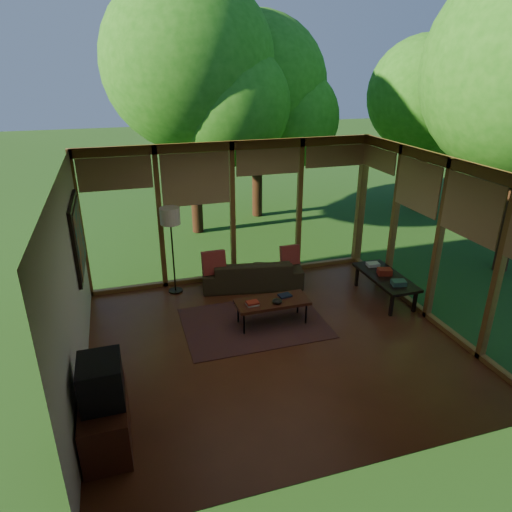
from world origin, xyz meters
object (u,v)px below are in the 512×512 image
object	(u,v)px
media_cabinet	(106,422)
side_console	(385,278)
television	(101,381)
floor_lamp	(170,221)
sofa	(252,273)
coffee_table	(272,302)

from	to	relation	value
media_cabinet	side_console	world-z (taller)	media_cabinet
media_cabinet	television	bearing A→B (deg)	0.00
floor_lamp	side_console	xyz separation A→B (m)	(3.62, -1.39, -1.00)
side_console	media_cabinet	bearing A→B (deg)	-156.24
sofa	television	bearing A→B (deg)	61.37
media_cabinet	sofa	bearing A→B (deg)	51.03
sofa	coffee_table	xyz separation A→B (m)	(-0.09, -1.44, 0.11)
television	coffee_table	world-z (taller)	television
television	coffee_table	distance (m)	3.26
sofa	floor_lamp	xyz separation A→B (m)	(-1.46, 0.19, 1.13)
coffee_table	side_console	xyz separation A→B (m)	(2.25, 0.24, 0.02)
television	media_cabinet	bearing A→B (deg)	180.00
media_cabinet	floor_lamp	size ratio (longest dim) A/B	0.61
side_console	television	bearing A→B (deg)	-156.15
sofa	coffee_table	world-z (taller)	sofa
floor_lamp	sofa	bearing A→B (deg)	-7.38
television	floor_lamp	bearing A→B (deg)	70.82
floor_lamp	coffee_table	world-z (taller)	floor_lamp
media_cabinet	television	size ratio (longest dim) A/B	1.82
side_console	floor_lamp	bearing A→B (deg)	159.00
television	sofa	bearing A→B (deg)	51.24
sofa	side_console	bearing A→B (deg)	161.09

